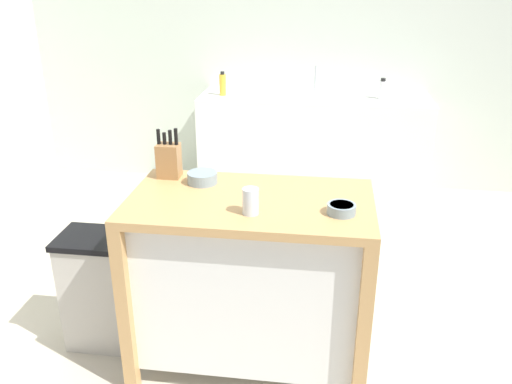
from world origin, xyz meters
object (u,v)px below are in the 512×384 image
object	(u,v)px
trash_bin	(100,289)
bowl_ceramic_wide	(341,209)
kitchen_island	(250,274)
bowl_stoneware_deep	(202,177)
knife_block	(169,160)
bottle_hand_soap	(382,89)
bottle_dish_soap	(223,84)
drinking_cup	(251,201)
sink_faucet	(316,79)

from	to	relation	value
trash_bin	bowl_ceramic_wide	bearing A→B (deg)	-6.81
kitchen_island	bowl_stoneware_deep	size ratio (longest dim) A/B	7.70
knife_block	bowl_ceramic_wide	world-z (taller)	knife_block
kitchen_island	bowl_stoneware_deep	xyz separation A→B (m)	(-0.26, 0.16, 0.42)
kitchen_island	bowl_stoneware_deep	world-z (taller)	bowl_stoneware_deep
bottle_hand_soap	bottle_dish_soap	bearing A→B (deg)	-177.75
trash_bin	bottle_hand_soap	size ratio (longest dim) A/B	3.80
knife_block	bowl_stoneware_deep	size ratio (longest dim) A/B	1.73
bottle_dish_soap	trash_bin	bearing A→B (deg)	-97.04
bowl_ceramic_wide	trash_bin	world-z (taller)	bowl_ceramic_wide
bottle_dish_soap	knife_block	bearing A→B (deg)	-86.90
kitchen_island	trash_bin	xyz separation A→B (m)	(-0.80, 0.04, -0.19)
bowl_stoneware_deep	drinking_cup	xyz separation A→B (m)	(0.28, -0.32, 0.03)
bowl_ceramic_wide	drinking_cup	distance (m)	0.39
bowl_ceramic_wide	bowl_stoneware_deep	distance (m)	0.72
drinking_cup	bottle_dish_soap	xyz separation A→B (m)	(-0.57, 2.28, 0.02)
drinking_cup	kitchen_island	bearing A→B (deg)	99.34
bowl_stoneware_deep	sink_faucet	distance (m)	2.24
drinking_cup	bottle_hand_soap	size ratio (longest dim) A/B	0.69
bowl_ceramic_wide	bottle_hand_soap	bearing A→B (deg)	81.33
bowl_ceramic_wide	trash_bin	distance (m)	1.36
bowl_stoneware_deep	sink_faucet	xyz separation A→B (m)	(0.47, 2.18, 0.07)
bowl_ceramic_wide	bottle_dish_soap	bearing A→B (deg)	113.09
bowl_ceramic_wide	drinking_cup	bearing A→B (deg)	-172.33
kitchen_island	knife_block	bearing A→B (deg)	153.44
kitchen_island	knife_block	size ratio (longest dim) A/B	4.45
kitchen_island	drinking_cup	distance (m)	0.48
bowl_stoneware_deep	bottle_hand_soap	distance (m)	2.25
bowl_stoneware_deep	bottle_hand_soap	size ratio (longest dim) A/B	0.88
knife_block	bowl_stoneware_deep	world-z (taller)	knife_block
kitchen_island	trash_bin	bearing A→B (deg)	177.13
bottle_dish_soap	kitchen_island	bearing A→B (deg)	-75.69
bowl_stoneware_deep	drinking_cup	size ratio (longest dim) A/B	1.26
knife_block	drinking_cup	xyz separation A→B (m)	(0.46, -0.37, -0.03)
kitchen_island	bottle_hand_soap	bearing A→B (deg)	70.85
bowl_ceramic_wide	bowl_stoneware_deep	bearing A→B (deg)	158.30
bowl_stoneware_deep	bottle_dish_soap	world-z (taller)	bottle_dish_soap
trash_bin	sink_faucet	size ratio (longest dim) A/B	2.86
kitchen_island	sink_faucet	world-z (taller)	sink_faucet
bowl_ceramic_wide	bottle_hand_soap	xyz separation A→B (m)	(0.35, 2.28, 0.04)
trash_bin	bottle_dish_soap	xyz separation A→B (m)	(0.26, 2.08, 0.66)
trash_bin	bottle_dish_soap	size ratio (longest dim) A/B	3.21
bowl_ceramic_wide	bottle_hand_soap	distance (m)	2.30
drinking_cup	sink_faucet	world-z (taller)	sink_faucet
bottle_hand_soap	drinking_cup	bearing A→B (deg)	-107.39
knife_block	trash_bin	xyz separation A→B (m)	(-0.36, -0.18, -0.67)
trash_bin	bottle_hand_soap	world-z (taller)	bottle_hand_soap
bowl_ceramic_wide	knife_block	bearing A→B (deg)	159.10
kitchen_island	bowl_ceramic_wide	bearing A→B (deg)	-14.32
bowl_ceramic_wide	sink_faucet	bearing A→B (deg)	94.50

